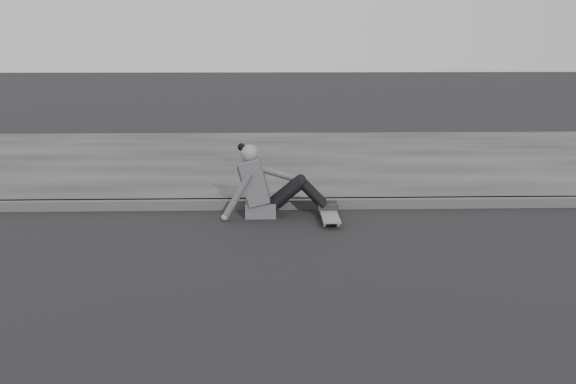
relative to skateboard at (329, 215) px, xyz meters
name	(u,v)px	position (x,y,z in m)	size (l,w,h in m)	color
ground	(513,282)	(1.42, -1.99, -0.07)	(80.00, 80.00, 0.00)	black
curb	(437,203)	(1.42, 0.59, -0.01)	(24.00, 0.16, 0.12)	#454545
sidewalk	(392,160)	(1.42, 3.61, -0.01)	(24.00, 6.00, 0.12)	#383838
skateboard	(329,215)	(0.00, 0.00, 0.00)	(0.20, 0.78, 0.09)	#9D9C97
seated_woman	(266,186)	(-0.73, 0.25, 0.29)	(1.38, 0.46, 0.88)	#4D4D50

